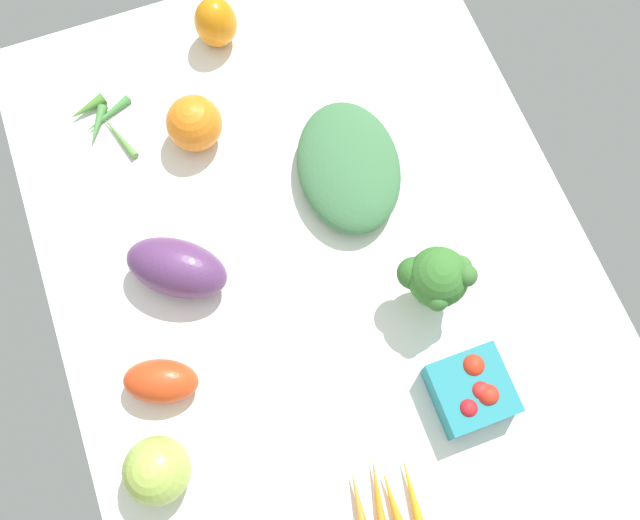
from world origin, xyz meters
The scene contains 11 objects.
tablecloth centered at (0.00, 0.00, 1.00)cm, with size 104.00×76.00×2.00cm, color white.
heirloom_tomato_orange centered at (-25.74, -10.36, 6.17)cm, with size 8.34×8.34×8.34cm, color orange.
roma_tomato centered at (8.94, -25.64, 4.94)cm, with size 9.96×5.87×5.87cm, color red.
broccoli_head centered at (9.43, 12.88, 9.57)cm, with size 8.47×9.77×12.16cm.
carrot_bunch centered at (35.32, -3.82, 3.13)cm, with size 16.70×10.66×2.44cm.
eggplant centered at (-5.10, -19.14, 5.97)cm, with size 14.40×7.93×7.93cm, color #5A3363.
okra_pile centered at (-33.34, -23.75, 2.79)cm, with size 12.35×10.00×1.96cm.
bell_pepper_orange centered at (-41.53, -2.07, 6.32)cm, with size 6.64×6.64×8.63cm, color orange.
leafy_greens_clump centered at (-11.89, 8.81, 4.83)cm, with size 21.53×15.07×5.65cm, color #3C6F44.
berry_basket centered at (24.12, 12.45, 4.82)cm, with size 9.78×9.78×6.15cm.
heirloom_tomato_green centered at (19.79, -28.95, 6.31)cm, with size 8.61×8.61×8.61cm, color #9BB94B.
Camera 1 is at (29.54, -10.83, 96.98)cm, focal length 39.09 mm.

